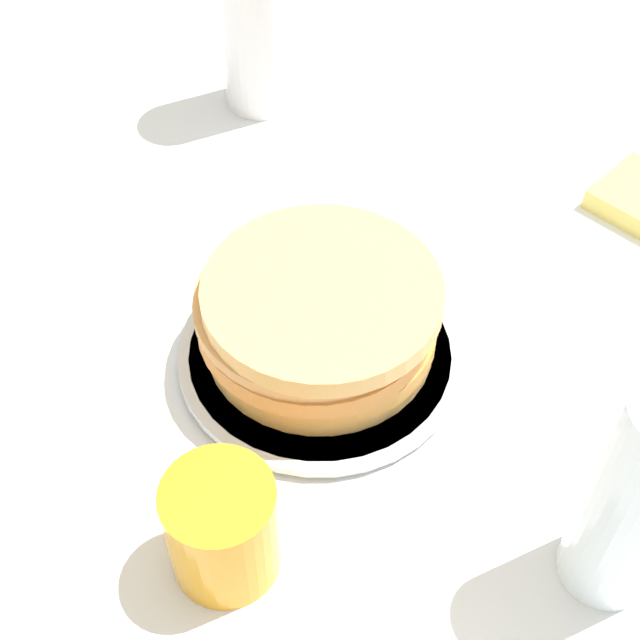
# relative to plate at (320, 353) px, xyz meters

# --- Properties ---
(ground_plane) EXTENTS (4.00, 4.00, 0.00)m
(ground_plane) POSITION_rel_plate_xyz_m (-0.03, 0.01, -0.01)
(ground_plane) COLOR white
(plate) EXTENTS (0.22, 0.22, 0.01)m
(plate) POSITION_rel_plate_xyz_m (0.00, 0.00, 0.00)
(plate) COLOR silver
(plate) RESTS_ON ground_plane
(pancake_stack) EXTENTS (0.19, 0.18, 0.07)m
(pancake_stack) POSITION_rel_plate_xyz_m (0.00, -0.00, 0.04)
(pancake_stack) COLOR tan
(pancake_stack) RESTS_ON plate
(juice_glass) EXTENTS (0.07, 0.07, 0.08)m
(juice_glass) POSITION_rel_plate_xyz_m (-0.06, 0.17, 0.04)
(juice_glass) COLOR orange
(juice_glass) RESTS_ON ground_plane
(water_bottle_near) EXTENTS (0.07, 0.07, 0.23)m
(water_bottle_near) POSITION_rel_plate_xyz_m (0.27, -0.23, 0.10)
(water_bottle_near) COLOR white
(water_bottle_near) RESTS_ON ground_plane
(water_bottle_far) EXTENTS (0.06, 0.06, 0.20)m
(water_bottle_far) POSITION_rel_plate_xyz_m (-0.26, 0.02, 0.09)
(water_bottle_far) COLOR silver
(water_bottle_far) RESTS_ON ground_plane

